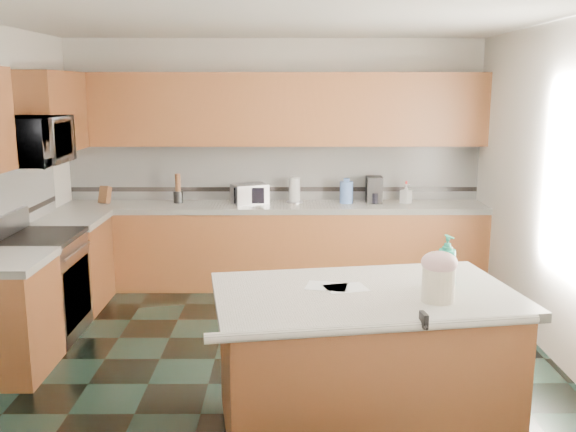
{
  "coord_description": "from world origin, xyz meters",
  "views": [
    {
      "loc": [
        0.13,
        -4.9,
        2.18
      ],
      "look_at": [
        0.15,
        0.35,
        1.12
      ],
      "focal_mm": 40.0,
      "sensor_mm": 36.0,
      "label": 1
    }
  ],
  "objects_px": {
    "island_base": "(363,364)",
    "soap_bottle_island": "(447,261)",
    "island_top": "(365,296)",
    "toaster_oven": "(250,194)",
    "treat_jar": "(438,284)",
    "coffee_maker": "(374,190)",
    "knife_block": "(105,195)"
  },
  "relations": [
    {
      "from": "island_base",
      "to": "soap_bottle_island",
      "type": "bearing_deg",
      "value": 1.75
    },
    {
      "from": "island_base",
      "to": "island_top",
      "type": "relative_size",
      "value": 0.95
    },
    {
      "from": "island_base",
      "to": "toaster_oven",
      "type": "distance_m",
      "value": 3.28
    },
    {
      "from": "treat_jar",
      "to": "soap_bottle_island",
      "type": "distance_m",
      "value": 0.32
    },
    {
      "from": "toaster_oven",
      "to": "island_base",
      "type": "bearing_deg",
      "value": -96.84
    },
    {
      "from": "soap_bottle_island",
      "to": "toaster_oven",
      "type": "distance_m",
      "value": 3.32
    },
    {
      "from": "island_base",
      "to": "coffee_maker",
      "type": "relative_size",
      "value": 6.08
    },
    {
      "from": "knife_block",
      "to": "island_base",
      "type": "bearing_deg",
      "value": -33.61
    },
    {
      "from": "toaster_oven",
      "to": "treat_jar",
      "type": "bearing_deg",
      "value": -91.27
    },
    {
      "from": "island_base",
      "to": "soap_bottle_island",
      "type": "height_order",
      "value": "soap_bottle_island"
    },
    {
      "from": "treat_jar",
      "to": "knife_block",
      "type": "xyz_separation_m",
      "value": [
        -2.9,
        3.28,
        -0.01
      ]
    },
    {
      "from": "treat_jar",
      "to": "coffee_maker",
      "type": "relative_size",
      "value": 0.7
    },
    {
      "from": "treat_jar",
      "to": "soap_bottle_island",
      "type": "height_order",
      "value": "soap_bottle_island"
    },
    {
      "from": "island_base",
      "to": "knife_block",
      "type": "distance_m",
      "value": 4.01
    },
    {
      "from": "island_base",
      "to": "island_top",
      "type": "distance_m",
      "value": 0.46
    },
    {
      "from": "knife_block",
      "to": "coffee_maker",
      "type": "xyz_separation_m",
      "value": [
        2.96,
        0.03,
        0.05
      ]
    },
    {
      "from": "knife_block",
      "to": "coffee_maker",
      "type": "height_order",
      "value": "coffee_maker"
    },
    {
      "from": "island_base",
      "to": "soap_bottle_island",
      "type": "xyz_separation_m",
      "value": [
        0.53,
        0.1,
        0.66
      ]
    },
    {
      "from": "island_top",
      "to": "coffee_maker",
      "type": "height_order",
      "value": "coffee_maker"
    },
    {
      "from": "island_top",
      "to": "treat_jar",
      "type": "bearing_deg",
      "value": -33.77
    },
    {
      "from": "island_top",
      "to": "island_base",
      "type": "bearing_deg",
      "value": 0.0
    },
    {
      "from": "soap_bottle_island",
      "to": "knife_block",
      "type": "distance_m",
      "value": 4.25
    },
    {
      "from": "island_base",
      "to": "knife_block",
      "type": "xyz_separation_m",
      "value": [
        -2.49,
        3.09,
        0.58
      ]
    },
    {
      "from": "island_top",
      "to": "toaster_oven",
      "type": "bearing_deg",
      "value": 97.2
    },
    {
      "from": "island_base",
      "to": "coffee_maker",
      "type": "xyz_separation_m",
      "value": [
        0.47,
        3.12,
        0.64
      ]
    },
    {
      "from": "knife_block",
      "to": "coffee_maker",
      "type": "relative_size",
      "value": 0.65
    },
    {
      "from": "island_top",
      "to": "soap_bottle_island",
      "type": "distance_m",
      "value": 0.58
    },
    {
      "from": "treat_jar",
      "to": "toaster_oven",
      "type": "distance_m",
      "value": 3.54
    },
    {
      "from": "soap_bottle_island",
      "to": "toaster_oven",
      "type": "height_order",
      "value": "soap_bottle_island"
    },
    {
      "from": "island_base",
      "to": "knife_block",
      "type": "bearing_deg",
      "value": 119.83
    },
    {
      "from": "toaster_oven",
      "to": "coffee_maker",
      "type": "height_order",
      "value": "coffee_maker"
    },
    {
      "from": "island_top",
      "to": "knife_block",
      "type": "xyz_separation_m",
      "value": [
        -2.49,
        3.09,
        0.12
      ]
    }
  ]
}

